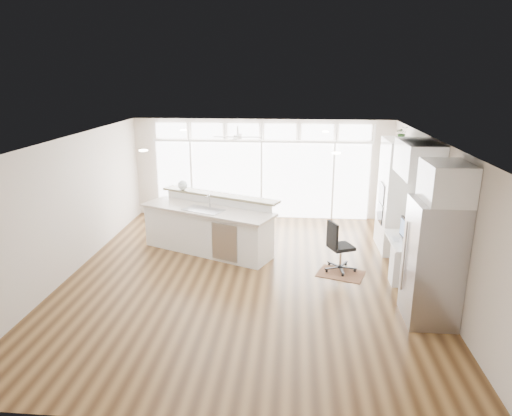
{
  "coord_description": "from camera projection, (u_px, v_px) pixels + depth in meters",
  "views": [
    {
      "loc": [
        0.89,
        -8.23,
        3.87
      ],
      "look_at": [
        0.13,
        0.6,
        1.24
      ],
      "focal_mm": 32.0,
      "sensor_mm": 36.0,
      "label": 1
    }
  ],
  "objects": [
    {
      "name": "desk_nook",
      "position": [
        406.0,
        258.0,
        8.96
      ],
      "size": [
        0.72,
        1.3,
        0.76
      ],
      "primitive_type": "cube",
      "color": "white",
      "rests_on": "floor"
    },
    {
      "name": "kitchen_island",
      "position": [
        207.0,
        225.0,
        10.14
      ],
      "size": [
        3.3,
        2.32,
        1.23
      ],
      "primitive_type": "cube",
      "rotation": [
        0.0,
        0.0,
        -0.42
      ],
      "color": "white",
      "rests_on": "floor"
    },
    {
      "name": "refrigerator",
      "position": [
        433.0,
        262.0,
        7.21
      ],
      "size": [
        0.76,
        0.9,
        2.0
      ],
      "primitive_type": "cube",
      "color": "#A3A3A7",
      "rests_on": "floor"
    },
    {
      "name": "rug",
      "position": [
        341.0,
        274.0,
        9.14
      ],
      "size": [
        1.05,
        0.9,
        0.01
      ],
      "primitive_type": "cube",
      "rotation": [
        0.0,
        0.0,
        -0.33
      ],
      "color": "#3D2013",
      "rests_on": "floor"
    },
    {
      "name": "ceiling",
      "position": [
        246.0,
        140.0,
        8.27
      ],
      "size": [
        7.0,
        8.0,
        0.02
      ],
      "primitive_type": "cube",
      "color": "white",
      "rests_on": "wall_back"
    },
    {
      "name": "framed_photos",
      "position": [
        421.0,
        200.0,
        9.23
      ],
      "size": [
        0.06,
        0.22,
        0.8
      ],
      "primitive_type": "cube",
      "color": "black",
      "rests_on": "wall_right"
    },
    {
      "name": "upper_cabinets",
      "position": [
        419.0,
        159.0,
        8.39
      ],
      "size": [
        0.64,
        1.3,
        0.64
      ],
      "primitive_type": "cube",
      "color": "white",
      "rests_on": "wall_right"
    },
    {
      "name": "wall_right",
      "position": [
        436.0,
        216.0,
        8.36
      ],
      "size": [
        0.04,
        8.0,
        2.7
      ],
      "primitive_type": "cube",
      "color": "beige",
      "rests_on": "floor"
    },
    {
      "name": "floor",
      "position": [
        247.0,
        277.0,
        9.04
      ],
      "size": [
        7.0,
        8.0,
        0.02
      ],
      "primitive_type": "cube",
      "color": "#442B15",
      "rests_on": "ground"
    },
    {
      "name": "glass_wall",
      "position": [
        262.0,
        180.0,
        12.5
      ],
      "size": [
        5.8,
        0.06,
        2.08
      ],
      "primitive_type": "cube",
      "color": "white",
      "rests_on": "wall_back"
    },
    {
      "name": "wall_back",
      "position": [
        262.0,
        169.0,
        12.47
      ],
      "size": [
        7.0,
        0.04,
        2.7
      ],
      "primitive_type": "cube",
      "color": "beige",
      "rests_on": "floor"
    },
    {
      "name": "oven_cabinet",
      "position": [
        396.0,
        196.0,
        10.14
      ],
      "size": [
        0.64,
        1.2,
        2.5
      ],
      "primitive_type": "cube",
      "color": "white",
      "rests_on": "floor"
    },
    {
      "name": "recessed_lights",
      "position": [
        247.0,
        140.0,
        8.46
      ],
      "size": [
        3.4,
        3.0,
        0.02
      ],
      "primitive_type": "cube",
      "color": "beige",
      "rests_on": "ceiling"
    },
    {
      "name": "monitor",
      "position": [
        405.0,
        229.0,
        8.79
      ],
      "size": [
        0.12,
        0.54,
        0.44
      ],
      "primitive_type": "cube",
      "rotation": [
        0.0,
        0.0,
        0.06
      ],
      "color": "black",
      "rests_on": "desk_nook"
    },
    {
      "name": "fishbowl",
      "position": [
        183.0,
        185.0,
        10.71
      ],
      "size": [
        0.29,
        0.29,
        0.23
      ],
      "primitive_type": "sphere",
      "rotation": [
        0.0,
        0.0,
        -0.34
      ],
      "color": "white",
      "rests_on": "kitchen_island"
    },
    {
      "name": "wall_left",
      "position": [
        69.0,
        207.0,
        8.94
      ],
      "size": [
        0.04,
        8.0,
        2.7
      ],
      "primitive_type": "cube",
      "color": "beige",
      "rests_on": "floor"
    },
    {
      "name": "desk_window",
      "position": [
        430.0,
        201.0,
        8.6
      ],
      "size": [
        0.04,
        0.85,
        0.85
      ],
      "primitive_type": "cube",
      "color": "white",
      "rests_on": "wall_right"
    },
    {
      "name": "potted_plant",
      "position": [
        402.0,
        134.0,
        9.75
      ],
      "size": [
        0.28,
        0.3,
        0.22
      ],
      "primitive_type": "imported",
      "rotation": [
        0.0,
        0.0,
        -0.08
      ],
      "color": "#305C27",
      "rests_on": "oven_cabinet"
    },
    {
      "name": "ceiling_fan",
      "position": [
        238.0,
        133.0,
        11.04
      ],
      "size": [
        1.16,
        1.16,
        0.32
      ],
      "primitive_type": "cube",
      "color": "white",
      "rests_on": "ceiling"
    },
    {
      "name": "keyboard",
      "position": [
        395.0,
        239.0,
        8.87
      ],
      "size": [
        0.11,
        0.29,
        0.01
      ],
      "primitive_type": "cube",
      "rotation": [
        0.0,
        0.0,
        -0.01
      ],
      "color": "silver",
      "rests_on": "desk_nook"
    },
    {
      "name": "transom_row",
      "position": [
        262.0,
        131.0,
        12.12
      ],
      "size": [
        5.9,
        0.06,
        0.4
      ],
      "primitive_type": "cube",
      "color": "white",
      "rests_on": "wall_back"
    },
    {
      "name": "office_chair",
      "position": [
        341.0,
        246.0,
        9.17
      ],
      "size": [
        0.7,
        0.68,
        1.04
      ],
      "primitive_type": "cube",
      "rotation": [
        0.0,
        0.0,
        0.42
      ],
      "color": "black",
      "rests_on": "floor"
    },
    {
      "name": "fridge_cabinet",
      "position": [
        447.0,
        182.0,
        6.83
      ],
      "size": [
        0.64,
        0.9,
        0.6
      ],
      "primitive_type": "cube",
      "color": "white",
      "rests_on": "wall_right"
    },
    {
      "name": "wall_front",
      "position": [
        207.0,
        321.0,
        4.83
      ],
      "size": [
        7.0,
        0.04,
        2.7
      ],
      "primitive_type": "cube",
      "color": "beige",
      "rests_on": "floor"
    }
  ]
}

